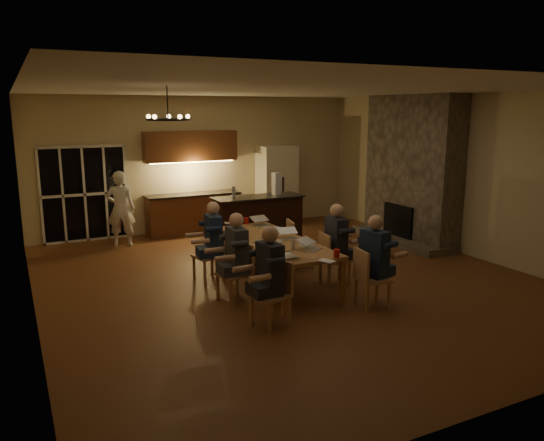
{
  "coord_description": "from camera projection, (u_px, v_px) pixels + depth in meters",
  "views": [
    {
      "loc": [
        -4.17,
        -7.71,
        2.88
      ],
      "look_at": [
        -0.16,
        0.3,
        1.0
      ],
      "focal_mm": 35.0,
      "sensor_mm": 36.0,
      "label": 1
    }
  ],
  "objects": [
    {
      "name": "floor",
      "position": [
        288.0,
        280.0,
        9.17
      ],
      "size": [
        9.0,
        9.0,
        0.0
      ],
      "primitive_type": "plane",
      "color": "brown",
      "rests_on": "ground"
    },
    {
      "name": "back_wall",
      "position": [
        200.0,
        164.0,
        12.79
      ],
      "size": [
        8.0,
        0.04,
        3.2
      ],
      "primitive_type": "cube",
      "color": "beige",
      "rests_on": "ground"
    },
    {
      "name": "left_wall",
      "position": [
        24.0,
        207.0,
        7.08
      ],
      "size": [
        0.04,
        9.0,
        3.2
      ],
      "primitive_type": "cube",
      "color": "beige",
      "rests_on": "ground"
    },
    {
      "name": "right_wall",
      "position": [
        465.0,
        175.0,
        10.6
      ],
      "size": [
        0.04,
        9.0,
        3.2
      ],
      "primitive_type": "cube",
      "color": "beige",
      "rests_on": "ground"
    },
    {
      "name": "ceiling",
      "position": [
        289.0,
        88.0,
        8.51
      ],
      "size": [
        8.0,
        9.0,
        0.04
      ],
      "primitive_type": "cube",
      "color": "white",
      "rests_on": "back_wall"
    },
    {
      "name": "french_doors",
      "position": [
        85.0,
        194.0,
        11.68
      ],
      "size": [
        1.86,
        0.08,
        2.1
      ],
      "primitive_type": "cube",
      "color": "black",
      "rests_on": "ground"
    },
    {
      "name": "fireplace",
      "position": [
        412.0,
        170.0,
        11.51
      ],
      "size": [
        0.58,
        2.5,
        3.2
      ],
      "primitive_type": "cube",
      "color": "#706258",
      "rests_on": "ground"
    },
    {
      "name": "kitchenette",
      "position": [
        193.0,
        183.0,
        12.47
      ],
      "size": [
        2.24,
        0.68,
        2.4
      ],
      "primitive_type": null,
      "color": "brown",
      "rests_on": "ground"
    },
    {
      "name": "refrigerator",
      "position": [
        277.0,
        185.0,
        13.43
      ],
      "size": [
        0.9,
        0.68,
        2.0
      ],
      "primitive_type": "cube",
      "color": "beige",
      "rests_on": "ground"
    },
    {
      "name": "dining_table",
      "position": [
        273.0,
        262.0,
        8.89
      ],
      "size": [
        1.1,
        2.79,
        0.75
      ],
      "primitive_type": "cube",
      "color": "#B67B49",
      "rests_on": "ground"
    },
    {
      "name": "bar_island",
      "position": [
        258.0,
        221.0,
        11.36
      ],
      "size": [
        1.96,
        0.72,
        1.08
      ],
      "primitive_type": "cube",
      "rotation": [
        0.0,
        0.0,
        -0.02
      ],
      "color": "black",
      "rests_on": "ground"
    },
    {
      "name": "chair_left_near",
      "position": [
        270.0,
        294.0,
        7.13
      ],
      "size": [
        0.54,
        0.54,
        0.89
      ],
      "primitive_type": null,
      "rotation": [
        0.0,
        0.0,
        -1.29
      ],
      "color": "tan",
      "rests_on": "ground"
    },
    {
      "name": "chair_left_mid",
      "position": [
        234.0,
        273.0,
        8.05
      ],
      "size": [
        0.52,
        0.52,
        0.89
      ],
      "primitive_type": null,
      "rotation": [
        0.0,
        0.0,
        -1.37
      ],
      "color": "tan",
      "rests_on": "ground"
    },
    {
      "name": "chair_left_far",
      "position": [
        208.0,
        255.0,
        9.04
      ],
      "size": [
        0.52,
        0.52,
        0.89
      ],
      "primitive_type": null,
      "rotation": [
        0.0,
        0.0,
        -1.37
      ],
      "color": "tan",
      "rests_on": "ground"
    },
    {
      "name": "chair_right_near",
      "position": [
        373.0,
        278.0,
        7.81
      ],
      "size": [
        0.5,
        0.5,
        0.89
      ],
      "primitive_type": null,
      "rotation": [
        0.0,
        0.0,
        1.43
      ],
      "color": "tan",
      "rests_on": "ground"
    },
    {
      "name": "chair_right_mid",
      "position": [
        335.0,
        259.0,
        8.82
      ],
      "size": [
        0.5,
        0.5,
        0.89
      ],
      "primitive_type": null,
      "rotation": [
        0.0,
        0.0,
        1.43
      ],
      "color": "tan",
      "rests_on": "ground"
    },
    {
      "name": "chair_right_far",
      "position": [
        301.0,
        244.0,
        9.83
      ],
      "size": [
        0.53,
        0.53,
        0.89
      ],
      "primitive_type": null,
      "rotation": [
        0.0,
        0.0,
        1.34
      ],
      "color": "tan",
      "rests_on": "ground"
    },
    {
      "name": "person_left_near",
      "position": [
        270.0,
        276.0,
        7.1
      ],
      "size": [
        0.63,
        0.63,
        1.38
      ],
      "primitive_type": null,
      "rotation": [
        0.0,
        0.0,
        -1.52
      ],
      "color": "#23252D",
      "rests_on": "ground"
    },
    {
      "name": "person_right_near",
      "position": [
        374.0,
        261.0,
        7.84
      ],
      "size": [
        0.71,
        0.71,
        1.38
      ],
      "primitive_type": null,
      "rotation": [
        0.0,
        0.0,
        1.77
      ],
      "color": "#1D3049",
      "rests_on": "ground"
    },
    {
      "name": "person_left_mid",
      "position": [
        237.0,
        258.0,
        8.0
      ],
      "size": [
        0.62,
        0.62,
        1.38
      ],
      "primitive_type": null,
      "rotation": [
        0.0,
        0.0,
        -1.6
      ],
      "color": "#32383B",
      "rests_on": "ground"
    },
    {
      "name": "person_right_mid",
      "position": [
        336.0,
        245.0,
        8.76
      ],
      "size": [
        0.64,
        0.64,
        1.38
      ],
      "primitive_type": null,
      "rotation": [
        0.0,
        0.0,
        1.5
      ],
      "color": "#23252D",
      "rests_on": "ground"
    },
    {
      "name": "person_left_far",
      "position": [
        214.0,
        242.0,
        8.96
      ],
      "size": [
        0.67,
        0.67,
        1.38
      ],
      "primitive_type": null,
      "rotation": [
        0.0,
        0.0,
        -1.69
      ],
      "color": "#1D3049",
      "rests_on": "ground"
    },
    {
      "name": "standing_person",
      "position": [
        121.0,
        209.0,
        11.28
      ],
      "size": [
        0.69,
        0.56,
        1.63
      ],
      "primitive_type": "imported",
      "rotation": [
        0.0,
        0.0,
        2.82
      ],
      "color": "silver",
      "rests_on": "ground"
    },
    {
      "name": "chandelier",
      "position": [
        168.0,
        120.0,
        7.21
      ],
      "size": [
        0.59,
        0.59,
        0.03
      ],
      "primitive_type": "torus",
      "color": "black",
      "rests_on": "ceiling"
    },
    {
      "name": "laptop_a",
      "position": [
        287.0,
        250.0,
        7.77
      ],
      "size": [
        0.34,
        0.3,
        0.23
      ],
      "primitive_type": null,
      "rotation": [
        0.0,
        0.0,
        3.21
      ],
      "color": "silver",
      "rests_on": "dining_table"
    },
    {
      "name": "laptop_b",
      "position": [
        312.0,
        243.0,
        8.2
      ],
      "size": [
        0.42,
        0.4,
        0.23
      ],
      "primitive_type": null,
      "rotation": [
        0.0,
        0.0,
        0.51
      ],
      "color": "silver",
      "rests_on": "dining_table"
    },
    {
      "name": "laptop_c",
      "position": [
        264.0,
        235.0,
        8.68
      ],
      "size": [
        0.42,
        0.4,
        0.23
      ],
      "primitive_type": null,
      "rotation": [
        0.0,
        0.0,
        3.64
      ],
      "color": "silver",
      "rests_on": "dining_table"
    },
    {
      "name": "laptop_d",
      "position": [
        289.0,
        233.0,
        8.88
      ],
      "size": [
        0.37,
        0.34,
        0.23
      ],
      "primitive_type": null,
      "rotation": [
        0.0,
        0.0,
        -0.21
      ],
      "color": "silver",
      "rests_on": "dining_table"
    },
    {
      "name": "laptop_e",
      "position": [
        234.0,
        222.0,
        9.7
      ],
      "size": [
        0.42,
        0.4,
        0.23
      ],
      "primitive_type": null,
      "rotation": [
        0.0,
        0.0,
        2.63
      ],
      "color": "silver",
      "rests_on": "dining_table"
    },
    {
      "name": "laptop_f",
      "position": [
        262.0,
        220.0,
        9.89
      ],
      "size": [
        0.35,
        0.31,
        0.23
      ],
      "primitive_type": null,
      "rotation": [
        0.0,
        0.0,
        0.1
      ],
      "color": "silver",
      "rests_on": "dining_table"
    },
    {
      "name": "mug_front",
      "position": [
        280.0,
        244.0,
        8.4
      ],
      "size": [
        0.09,
        0.09,
        0.1
      ],
      "primitive_type": "cylinder",
      "color": "white",
      "rests_on": "dining_table"
    },
    {
      "name": "mug_mid",
      "position": [
        265.0,
        230.0,
        9.33
      ],
      "size": [
        0.08,
        0.08,
        0.1
      ],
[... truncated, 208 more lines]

